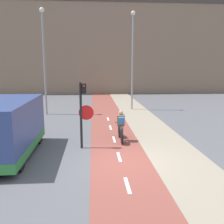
{
  "coord_description": "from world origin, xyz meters",
  "views": [
    {
      "loc": [
        -1.05,
        -9.25,
        3.73
      ],
      "look_at": [
        0.0,
        4.34,
        1.2
      ],
      "focal_mm": 40.0,
      "sensor_mm": 36.0,
      "label": 1
    }
  ],
  "objects_px": {
    "traffic_light_pole": "(83,108)",
    "street_lamp_far": "(44,52)",
    "van": "(5,129)",
    "cyclist_near": "(121,127)",
    "street_lamp_sidewalk": "(133,52)"
  },
  "relations": [
    {
      "from": "traffic_light_pole",
      "to": "street_lamp_far",
      "type": "height_order",
      "value": "street_lamp_far"
    },
    {
      "from": "van",
      "to": "street_lamp_far",
      "type": "bearing_deg",
      "value": 89.96
    },
    {
      "from": "cyclist_near",
      "to": "van",
      "type": "xyz_separation_m",
      "value": [
        -4.99,
        -1.73,
        0.42
      ]
    },
    {
      "from": "traffic_light_pole",
      "to": "street_lamp_far",
      "type": "relative_size",
      "value": 0.38
    },
    {
      "from": "traffic_light_pole",
      "to": "van",
      "type": "xyz_separation_m",
      "value": [
        -3.17,
        -0.77,
        -0.72
      ]
    },
    {
      "from": "street_lamp_sidewalk",
      "to": "cyclist_near",
      "type": "distance_m",
      "value": 10.02
    },
    {
      "from": "traffic_light_pole",
      "to": "street_lamp_far",
      "type": "bearing_deg",
      "value": 110.62
    },
    {
      "from": "traffic_light_pole",
      "to": "van",
      "type": "bearing_deg",
      "value": -166.31
    },
    {
      "from": "street_lamp_far",
      "to": "street_lamp_sidewalk",
      "type": "relative_size",
      "value": 0.98
    },
    {
      "from": "street_lamp_far",
      "to": "cyclist_near",
      "type": "height_order",
      "value": "street_lamp_far"
    },
    {
      "from": "street_lamp_far",
      "to": "cyclist_near",
      "type": "distance_m",
      "value": 9.81
    },
    {
      "from": "street_lamp_sidewalk",
      "to": "van",
      "type": "height_order",
      "value": "street_lamp_sidewalk"
    },
    {
      "from": "cyclist_near",
      "to": "van",
      "type": "distance_m",
      "value": 5.3
    },
    {
      "from": "street_lamp_sidewalk",
      "to": "cyclist_near",
      "type": "relative_size",
      "value": 4.33
    },
    {
      "from": "cyclist_near",
      "to": "street_lamp_far",
      "type": "bearing_deg",
      "value": 123.85
    }
  ]
}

